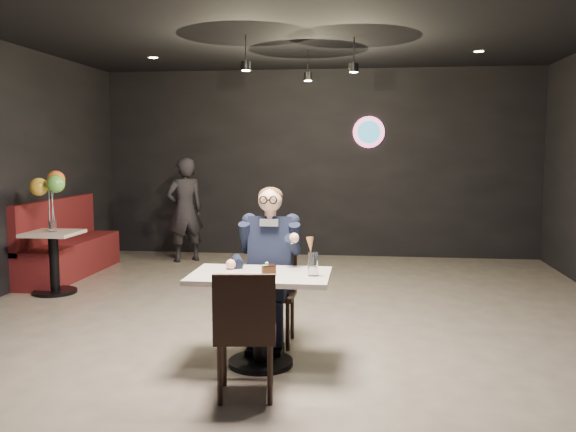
# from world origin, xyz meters

# --- Properties ---
(floor) EXTENTS (9.00, 9.00, 0.00)m
(floor) POSITION_xyz_m (0.00, 0.00, 0.00)
(floor) COLOR gray
(floor) RESTS_ON ground
(wall_sign) EXTENTS (0.50, 0.06, 0.50)m
(wall_sign) POSITION_xyz_m (0.80, 4.47, 2.00)
(wall_sign) COLOR pink
(wall_sign) RESTS_ON floor
(pendant_lights) EXTENTS (1.40, 1.20, 0.36)m
(pendant_lights) POSITION_xyz_m (0.00, 2.00, 2.88)
(pendant_lights) COLOR black
(pendant_lights) RESTS_ON floor
(main_table) EXTENTS (1.10, 0.70, 0.75)m
(main_table) POSITION_xyz_m (-0.07, -0.67, 0.38)
(main_table) COLOR silver
(main_table) RESTS_ON floor
(chair_far) EXTENTS (0.42, 0.46, 0.92)m
(chair_far) POSITION_xyz_m (-0.07, -0.12, 0.46)
(chair_far) COLOR black
(chair_far) RESTS_ON floor
(chair_near) EXTENTS (0.48, 0.51, 0.92)m
(chair_near) POSITION_xyz_m (-0.07, -1.28, 0.46)
(chair_near) COLOR black
(chair_near) RESTS_ON floor
(seated_man) EXTENTS (0.60, 0.80, 1.44)m
(seated_man) POSITION_xyz_m (-0.07, -0.12, 0.72)
(seated_man) COLOR black
(seated_man) RESTS_ON floor
(dessert_plate) EXTENTS (0.21, 0.21, 0.01)m
(dessert_plate) POSITION_xyz_m (-0.04, -0.77, 0.76)
(dessert_plate) COLOR white
(dessert_plate) RESTS_ON main_table
(cake_slice) EXTENTS (0.12, 0.11, 0.07)m
(cake_slice) POSITION_xyz_m (0.01, -0.78, 0.80)
(cake_slice) COLOR black
(cake_slice) RESTS_ON dessert_plate
(mint_leaf) EXTENTS (0.06, 0.04, 0.01)m
(mint_leaf) POSITION_xyz_m (-0.02, -0.81, 0.84)
(mint_leaf) COLOR #297E34
(mint_leaf) RESTS_ON cake_slice
(sundae_glass) EXTENTS (0.08, 0.08, 0.18)m
(sundae_glass) POSITION_xyz_m (0.35, -0.71, 0.84)
(sundae_glass) COLOR silver
(sundae_glass) RESTS_ON main_table
(wafer_cone) EXTENTS (0.07, 0.07, 0.12)m
(wafer_cone) POSITION_xyz_m (0.33, -0.72, 0.99)
(wafer_cone) COLOR tan
(wafer_cone) RESTS_ON sundae_glass
(booth_bench) EXTENTS (0.53, 2.11, 1.06)m
(booth_bench) POSITION_xyz_m (-3.25, 2.44, 0.53)
(booth_bench) COLOR #4F1117
(booth_bench) RESTS_ON floor
(side_table) EXTENTS (0.59, 0.59, 0.73)m
(side_table) POSITION_xyz_m (-2.95, 1.44, 0.37)
(side_table) COLOR silver
(side_table) RESTS_ON floor
(balloon_vase) EXTENTS (0.09, 0.09, 0.14)m
(balloon_vase) POSITION_xyz_m (-2.95, 1.44, 0.82)
(balloon_vase) COLOR silver
(balloon_vase) RESTS_ON side_table
(balloon_bunch) EXTENTS (0.39, 0.39, 0.64)m
(balloon_bunch) POSITION_xyz_m (-2.95, 1.44, 1.22)
(balloon_bunch) COLOR gold
(balloon_bunch) RESTS_ON balloon_vase
(passerby) EXTENTS (0.70, 0.65, 1.60)m
(passerby) POSITION_xyz_m (-2.00, 3.69, 0.80)
(passerby) COLOR black
(passerby) RESTS_ON floor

